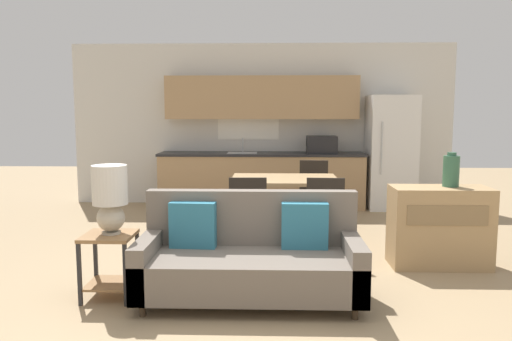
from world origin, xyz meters
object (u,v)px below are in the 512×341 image
object	(u,v)px
couch	(250,259)
vase	(451,171)
dining_chair_near_left	(248,213)
dining_chair_near_right	(324,213)
dining_table	(285,184)
table_lamp	(110,196)
credenza	(439,227)
refrigerator	(391,152)
dining_chair_far_right	(313,190)
side_table	(109,255)

from	to	relation	value
couch	vase	size ratio (longest dim) A/B	5.27
couch	dining_chair_near_left	distance (m)	1.22
couch	dining_chair_near_right	distance (m)	1.44
dining_chair_near_left	dining_table	bearing A→B (deg)	-119.35
table_lamp	credenza	size ratio (longest dim) A/B	0.60
dining_table	vase	size ratio (longest dim) A/B	3.72
refrigerator	dining_chair_near_left	bearing A→B (deg)	-128.15
dining_table	dining_chair_near_right	xyz separation A→B (m)	(0.41, -0.79, -0.20)
credenza	dining_chair_near_right	distance (m)	1.18
dining_chair_near_left	table_lamp	bearing A→B (deg)	45.96
dining_chair_near_right	dining_chair_far_right	bearing A→B (deg)	-87.62
vase	dining_chair_far_right	size ratio (longest dim) A/B	0.39
dining_table	dining_chair_near_right	bearing A→B (deg)	-62.31
dining_table	credenza	xyz separation A→B (m)	(1.56, -1.06, -0.28)
dining_table	dining_chair_near_right	world-z (taller)	dining_chair_near_right
table_lamp	vase	xyz separation A→B (m)	(3.20, 0.99, 0.10)
refrigerator	vase	size ratio (longest dim) A/B	5.21
vase	dining_chair_near_right	distance (m)	1.37
table_lamp	dining_chair_near_left	xyz separation A→B (m)	(1.11, 1.22, -0.40)
credenza	dining_chair_near_left	world-z (taller)	dining_chair_near_left
dining_chair_near_right	dining_chair_far_right	xyz separation A→B (m)	(0.01, 1.58, 0.00)
side_table	dining_chair_near_right	bearing A→B (deg)	32.19
vase	dining_chair_near_right	world-z (taller)	vase
refrigerator	vase	world-z (taller)	refrigerator
couch	credenza	size ratio (longest dim) A/B	1.88
credenza	vase	world-z (taller)	vase
dining_table	dining_chair_far_right	bearing A→B (deg)	61.61
refrigerator	dining_chair_near_left	size ratio (longest dim) A/B	2.05
side_table	dining_chair_near_right	world-z (taller)	dining_chair_near_right
table_lamp	dining_chair_near_right	distance (m)	2.33
refrigerator	dining_chair_near_right	distance (m)	3.12
refrigerator	side_table	world-z (taller)	refrigerator
side_table	dining_table	bearing A→B (deg)	52.64
vase	dining_chair_near_right	bearing A→B (deg)	169.63
refrigerator	couch	xyz separation A→B (m)	(-2.11, -3.99, -0.57)
refrigerator	dining_table	distance (m)	2.67
couch	dining_table	bearing A→B (deg)	80.34
refrigerator	dining_chair_near_left	distance (m)	3.56
couch	dining_chair_near_right	bearing A→B (deg)	58.09
dining_chair_near_right	dining_chair_far_right	world-z (taller)	same
dining_table	dining_chair_near_left	distance (m)	0.92
refrigerator	couch	size ratio (longest dim) A/B	0.99
dining_table	vase	distance (m)	1.98
dining_table	side_table	distance (m)	2.57
couch	dining_chair_near_right	xyz separation A→B (m)	(0.76, 1.21, 0.15)
credenza	vase	size ratio (longest dim) A/B	2.80
side_table	dining_chair_far_right	world-z (taller)	dining_chair_far_right
vase	dining_chair_far_right	distance (m)	2.25
dining_table	couch	distance (m)	2.06
refrigerator	side_table	xyz separation A→B (m)	(-3.31, -4.01, -0.55)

